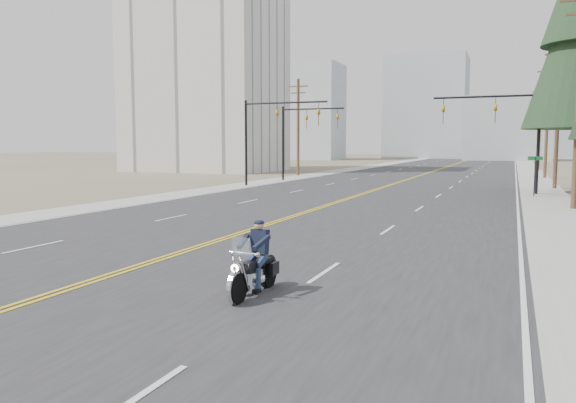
% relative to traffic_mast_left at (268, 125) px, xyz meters
% --- Properties ---
extents(ground_plane, '(400.00, 400.00, 0.00)m').
position_rel_traffic_mast_left_xyz_m(ground_plane, '(8.98, -32.00, -4.94)').
color(ground_plane, '#776D56').
rests_on(ground_plane, ground).
extents(road, '(20.00, 200.00, 0.01)m').
position_rel_traffic_mast_left_xyz_m(road, '(8.98, 38.00, -4.93)').
color(road, '#303033').
rests_on(road, ground).
extents(sidewalk_left, '(3.00, 200.00, 0.01)m').
position_rel_traffic_mast_left_xyz_m(sidewalk_left, '(-2.52, 38.00, -4.93)').
color(sidewalk_left, '#A5A5A0').
rests_on(sidewalk_left, ground).
extents(sidewalk_right, '(3.00, 200.00, 0.01)m').
position_rel_traffic_mast_left_xyz_m(sidewalk_right, '(20.48, 38.00, -4.93)').
color(sidewalk_right, '#A5A5A0').
rests_on(sidewalk_right, ground).
extents(traffic_mast_left, '(7.10, 0.26, 7.00)m').
position_rel_traffic_mast_left_xyz_m(traffic_mast_left, '(0.00, 0.00, 0.00)').
color(traffic_mast_left, black).
rests_on(traffic_mast_left, ground).
extents(traffic_mast_right, '(7.10, 0.26, 7.00)m').
position_rel_traffic_mast_left_xyz_m(traffic_mast_right, '(17.95, 0.00, 0.00)').
color(traffic_mast_right, black).
rests_on(traffic_mast_right, ground).
extents(traffic_mast_far, '(6.10, 0.26, 7.00)m').
position_rel_traffic_mast_left_xyz_m(traffic_mast_far, '(-0.33, 8.00, -0.06)').
color(traffic_mast_far, black).
rests_on(traffic_mast_far, ground).
extents(street_sign, '(0.90, 0.06, 2.62)m').
position_rel_traffic_mast_left_xyz_m(street_sign, '(19.78, -2.00, -3.13)').
color(street_sign, black).
rests_on(street_sign, ground).
extents(utility_pole_c, '(2.20, 0.30, 11.00)m').
position_rel_traffic_mast_left_xyz_m(utility_pole_c, '(21.48, 6.00, 0.79)').
color(utility_pole_c, brown).
rests_on(utility_pole_c, ground).
extents(utility_pole_d, '(2.20, 0.30, 11.50)m').
position_rel_traffic_mast_left_xyz_m(utility_pole_d, '(21.48, 21.00, 1.05)').
color(utility_pole_d, brown).
rests_on(utility_pole_d, ground).
extents(utility_pole_e, '(2.20, 0.30, 11.00)m').
position_rel_traffic_mast_left_xyz_m(utility_pole_e, '(21.48, 38.00, 0.79)').
color(utility_pole_e, brown).
rests_on(utility_pole_e, ground).
extents(utility_pole_left, '(2.20, 0.30, 10.50)m').
position_rel_traffic_mast_left_xyz_m(utility_pole_left, '(-3.52, 16.00, 0.54)').
color(utility_pole_left, brown).
rests_on(utility_pole_left, ground).
extents(apartment_block, '(18.00, 14.00, 30.00)m').
position_rel_traffic_mast_left_xyz_m(apartment_block, '(-19.02, 23.00, 10.06)').
color(apartment_block, silver).
rests_on(apartment_block, ground).
extents(haze_bldg_a, '(14.00, 12.00, 22.00)m').
position_rel_traffic_mast_left_xyz_m(haze_bldg_a, '(-26.02, 83.00, 6.06)').
color(haze_bldg_a, '#B7BCC6').
rests_on(haze_bldg_a, ground).
extents(haze_bldg_b, '(18.00, 14.00, 14.00)m').
position_rel_traffic_mast_left_xyz_m(haze_bldg_b, '(16.98, 93.00, 2.06)').
color(haze_bldg_b, '#ADB2B7').
rests_on(haze_bldg_b, ground).
extents(haze_bldg_d, '(20.00, 15.00, 26.00)m').
position_rel_traffic_mast_left_xyz_m(haze_bldg_d, '(-3.02, 108.00, 8.06)').
color(haze_bldg_d, '#ADB2B7').
rests_on(haze_bldg_d, ground).
extents(haze_bldg_f, '(12.00, 12.00, 16.00)m').
position_rel_traffic_mast_left_xyz_m(haze_bldg_f, '(-41.02, 98.00, 3.06)').
color(haze_bldg_f, '#ADB2B7').
rests_on(haze_bldg_f, ground).
extents(motorcyclist, '(0.96, 2.16, 1.67)m').
position_rel_traffic_mast_left_xyz_m(motorcyclist, '(13.19, -30.64, -4.10)').
color(motorcyclist, black).
rests_on(motorcyclist, ground).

